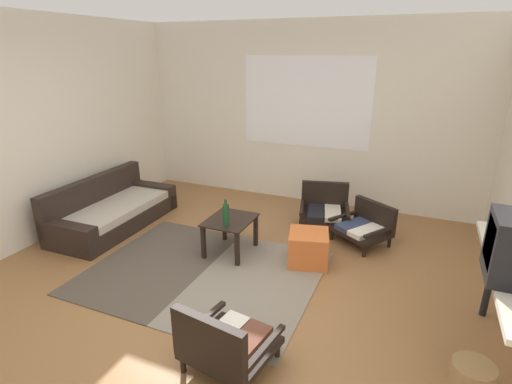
{
  "coord_description": "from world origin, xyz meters",
  "views": [
    {
      "loc": [
        1.66,
        -2.79,
        2.26
      ],
      "look_at": [
        0.0,
        1.1,
        0.75
      ],
      "focal_mm": 27.73,
      "sensor_mm": 36.0,
      "label": 1
    }
  ],
  "objects_px": {
    "couch": "(112,211)",
    "glass_bottle": "(226,214)",
    "coffee_table": "(230,226)",
    "ottoman_orange": "(308,248)",
    "armchair_striped_foreground": "(224,344)",
    "armchair_by_window": "(324,208)",
    "armchair_corner": "(365,225)",
    "wicker_basket": "(472,378)"
  },
  "relations": [
    {
      "from": "glass_bottle",
      "to": "wicker_basket",
      "type": "distance_m",
      "value": 2.66
    },
    {
      "from": "armchair_corner",
      "to": "armchair_striped_foreground",
      "type": "bearing_deg",
      "value": -103.51
    },
    {
      "from": "ottoman_orange",
      "to": "wicker_basket",
      "type": "relative_size",
      "value": 1.49
    },
    {
      "from": "couch",
      "to": "ottoman_orange",
      "type": "bearing_deg",
      "value": 1.17
    },
    {
      "from": "couch",
      "to": "wicker_basket",
      "type": "relative_size",
      "value": 6.25
    },
    {
      "from": "armchair_corner",
      "to": "ottoman_orange",
      "type": "relative_size",
      "value": 1.87
    },
    {
      "from": "armchair_corner",
      "to": "glass_bottle",
      "type": "height_order",
      "value": "glass_bottle"
    },
    {
      "from": "couch",
      "to": "glass_bottle",
      "type": "xyz_separation_m",
      "value": [
        1.87,
        -0.22,
        0.35
      ]
    },
    {
      "from": "armchair_by_window",
      "to": "ottoman_orange",
      "type": "distance_m",
      "value": 1.07
    },
    {
      "from": "couch",
      "to": "armchair_striped_foreground",
      "type": "relative_size",
      "value": 2.62
    },
    {
      "from": "coffee_table",
      "to": "wicker_basket",
      "type": "height_order",
      "value": "coffee_table"
    },
    {
      "from": "armchair_striped_foreground",
      "to": "armchair_corner",
      "type": "distance_m",
      "value": 2.65
    },
    {
      "from": "armchair_striped_foreground",
      "to": "glass_bottle",
      "type": "height_order",
      "value": "glass_bottle"
    },
    {
      "from": "armchair_by_window",
      "to": "wicker_basket",
      "type": "xyz_separation_m",
      "value": [
        1.63,
        -2.34,
        -0.15
      ]
    },
    {
      "from": "armchair_corner",
      "to": "glass_bottle",
      "type": "distance_m",
      "value": 1.77
    },
    {
      "from": "couch",
      "to": "wicker_basket",
      "type": "xyz_separation_m",
      "value": [
        4.29,
        -1.22,
        -0.1
      ]
    },
    {
      "from": "coffee_table",
      "to": "armchair_striped_foreground",
      "type": "bearing_deg",
      "value": -64.75
    },
    {
      "from": "couch",
      "to": "glass_bottle",
      "type": "relative_size",
      "value": 5.95
    },
    {
      "from": "coffee_table",
      "to": "armchair_striped_foreground",
      "type": "height_order",
      "value": "armchair_striped_foreground"
    },
    {
      "from": "couch",
      "to": "armchair_by_window",
      "type": "xyz_separation_m",
      "value": [
        2.66,
        1.12,
        0.06
      ]
    },
    {
      "from": "armchair_striped_foreground",
      "to": "armchair_corner",
      "type": "bearing_deg",
      "value": 76.49
    },
    {
      "from": "coffee_table",
      "to": "glass_bottle",
      "type": "height_order",
      "value": "glass_bottle"
    },
    {
      "from": "coffee_table",
      "to": "armchair_striped_foreground",
      "type": "distance_m",
      "value": 1.86
    },
    {
      "from": "armchair_corner",
      "to": "wicker_basket",
      "type": "distance_m",
      "value": 2.31
    },
    {
      "from": "coffee_table",
      "to": "wicker_basket",
      "type": "bearing_deg",
      "value": -25.21
    },
    {
      "from": "glass_bottle",
      "to": "couch",
      "type": "bearing_deg",
      "value": 173.19
    },
    {
      "from": "couch",
      "to": "coffee_table",
      "type": "xyz_separation_m",
      "value": [
        1.83,
        -0.06,
        0.13
      ]
    },
    {
      "from": "armchair_corner",
      "to": "coffee_table",
      "type": "bearing_deg",
      "value": -147.64
    },
    {
      "from": "armchair_striped_foreground",
      "to": "ottoman_orange",
      "type": "relative_size",
      "value": 1.6
    },
    {
      "from": "coffee_table",
      "to": "armchair_striped_foreground",
      "type": "relative_size",
      "value": 0.87
    },
    {
      "from": "armchair_striped_foreground",
      "to": "armchair_corner",
      "type": "xyz_separation_m",
      "value": [
        0.62,
        2.57,
        -0.02
      ]
    },
    {
      "from": "couch",
      "to": "armchair_striped_foreground",
      "type": "height_order",
      "value": "couch"
    },
    {
      "from": "wicker_basket",
      "to": "armchair_by_window",
      "type": "bearing_deg",
      "value": 124.93
    },
    {
      "from": "armchair_by_window",
      "to": "ottoman_orange",
      "type": "bearing_deg",
      "value": -85.49
    },
    {
      "from": "glass_bottle",
      "to": "armchair_striped_foreground",
      "type": "bearing_deg",
      "value": -63.48
    },
    {
      "from": "couch",
      "to": "wicker_basket",
      "type": "bearing_deg",
      "value": -15.84
    },
    {
      "from": "glass_bottle",
      "to": "armchair_by_window",
      "type": "bearing_deg",
      "value": 59.44
    },
    {
      "from": "couch",
      "to": "armchair_by_window",
      "type": "relative_size",
      "value": 2.38
    },
    {
      "from": "couch",
      "to": "coffee_table",
      "type": "relative_size",
      "value": 3.01
    },
    {
      "from": "armchair_striped_foreground",
      "to": "wicker_basket",
      "type": "distance_m",
      "value": 1.75
    },
    {
      "from": "coffee_table",
      "to": "ottoman_orange",
      "type": "height_order",
      "value": "coffee_table"
    },
    {
      "from": "armchair_corner",
      "to": "glass_bottle",
      "type": "relative_size",
      "value": 2.65
    }
  ]
}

